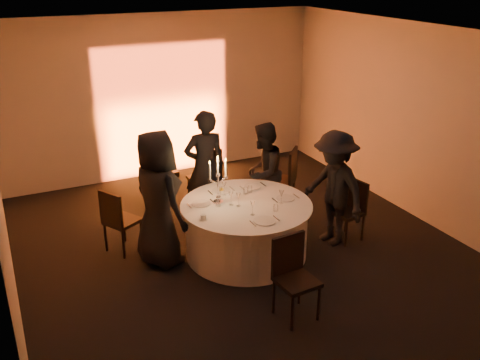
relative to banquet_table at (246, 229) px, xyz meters
name	(u,v)px	position (x,y,z in m)	size (l,w,h in m)	color
floor	(246,253)	(0.00, 0.00, -0.38)	(7.00, 7.00, 0.00)	black
ceiling	(247,36)	(0.00, 0.00, 2.62)	(7.00, 7.00, 0.00)	silver
wall_back	(163,96)	(0.00, 3.50, 1.12)	(7.00, 7.00, 0.00)	#B9B3AC
wall_front	(450,293)	(0.00, -3.50, 1.12)	(7.00, 7.00, 0.00)	#B9B3AC
wall_right	(422,125)	(3.00, 0.00, 1.12)	(7.00, 7.00, 0.00)	#B9B3AC
uplighter_fixture	(172,174)	(0.00, 3.20, -0.33)	(0.25, 0.12, 0.10)	black
banquet_table	(246,229)	(0.00, 0.00, 0.00)	(1.80, 1.80, 0.77)	black
chair_left	(118,218)	(-1.58, 0.82, 0.15)	(0.56, 0.56, 0.95)	black
chair_back_left	(206,176)	(0.06, 1.60, 0.21)	(0.48, 0.48, 1.05)	black
chair_back_right	(285,176)	(1.21, 1.02, 0.22)	(0.66, 0.66, 1.06)	black
chair_right	(351,207)	(1.59, -0.24, 0.12)	(0.45, 0.45, 0.90)	black
chair_front	(293,272)	(-0.12, -1.45, 0.17)	(0.46, 0.46, 0.98)	black
guest_left	(158,199)	(-1.13, 0.33, 0.55)	(0.91, 0.59, 1.86)	black
guest_back_left	(205,167)	(-0.10, 1.24, 0.51)	(0.65, 0.43, 1.79)	black
guest_back_right	(263,172)	(0.74, 0.90, 0.40)	(0.77, 0.60, 1.58)	black
guest_right	(334,188)	(1.28, -0.21, 0.46)	(1.09, 0.63, 1.69)	black
plate_left	(201,204)	(-0.56, 0.27, 0.39)	(0.36, 0.25, 0.01)	white
plate_back_left	(221,190)	(-0.13, 0.55, 0.40)	(0.36, 0.27, 0.08)	white
plate_back_right	(253,186)	(0.35, 0.50, 0.39)	(0.35, 0.25, 0.01)	white
plate_right	(286,198)	(0.57, -0.08, 0.39)	(0.36, 0.25, 0.01)	white
plate_front	(265,221)	(-0.02, -0.57, 0.39)	(0.36, 0.29, 0.01)	white
coffee_cup	(203,217)	(-0.70, -0.18, 0.42)	(0.11, 0.11, 0.07)	white
candelabra	(218,186)	(-0.32, 0.21, 0.62)	(0.29, 0.14, 0.68)	white
wine_glass_a	(220,190)	(-0.26, 0.29, 0.52)	(0.07, 0.07, 0.19)	white
wine_glass_b	(281,194)	(0.44, -0.19, 0.52)	(0.07, 0.07, 0.19)	white
wine_glass_c	(238,197)	(-0.12, -0.01, 0.52)	(0.07, 0.07, 0.19)	white
wine_glass_d	(231,196)	(-0.20, 0.07, 0.52)	(0.07, 0.07, 0.19)	white
wine_glass_e	(253,205)	(-0.07, -0.33, 0.52)	(0.07, 0.07, 0.19)	white
wine_glass_f	(224,186)	(-0.15, 0.41, 0.52)	(0.07, 0.07, 0.19)	white
tumbler_a	(218,203)	(-0.37, 0.11, 0.43)	(0.07, 0.07, 0.09)	white
tumbler_b	(246,191)	(0.15, 0.32, 0.43)	(0.07, 0.07, 0.09)	white
tumbler_c	(276,208)	(0.25, -0.36, 0.43)	(0.07, 0.07, 0.09)	white
tumbler_d	(250,189)	(0.23, 0.35, 0.43)	(0.07, 0.07, 0.09)	white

